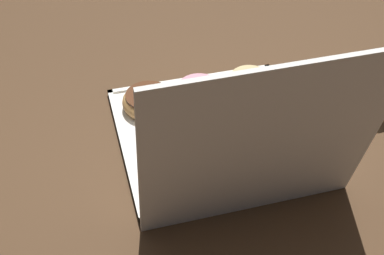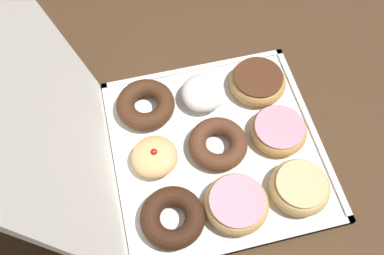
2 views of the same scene
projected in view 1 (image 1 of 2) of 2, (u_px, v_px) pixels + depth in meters
ground_plane at (215, 136)px, 1.15m from camera, size 3.00×3.00×0.00m
donut_box at (215, 134)px, 1.14m from camera, size 0.41×0.41×0.01m
box_lid_open at (264, 149)px, 0.84m from camera, size 0.41×0.09×0.38m
glazed_ring_donut_0 at (250, 83)px, 1.24m from camera, size 0.11×0.11×0.04m
pink_frosted_donut_1 at (200, 91)px, 1.22m from camera, size 0.11×0.11×0.04m
chocolate_frosted_donut_2 at (149, 101)px, 1.19m from camera, size 0.12×0.12×0.04m
pink_frosted_donut_3 at (270, 114)px, 1.15m from camera, size 0.12×0.12×0.04m
chocolate_cake_ring_donut_4 at (214, 127)px, 1.13m from camera, size 0.12×0.12×0.03m
powdered_filled_donut_5 at (161, 134)px, 1.10m from camera, size 0.09×0.09×0.05m
chocolate_cake_ring_donut_6 at (290, 153)px, 1.07m from camera, size 0.12×0.12×0.04m
jelly_filled_donut_7 at (233, 166)px, 1.04m from camera, size 0.09×0.09×0.05m
chocolate_cake_ring_donut_8 at (173, 177)px, 1.02m from camera, size 0.12×0.12×0.04m
coffee_mug at (373, 90)px, 1.18m from camera, size 0.10×0.08×0.10m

